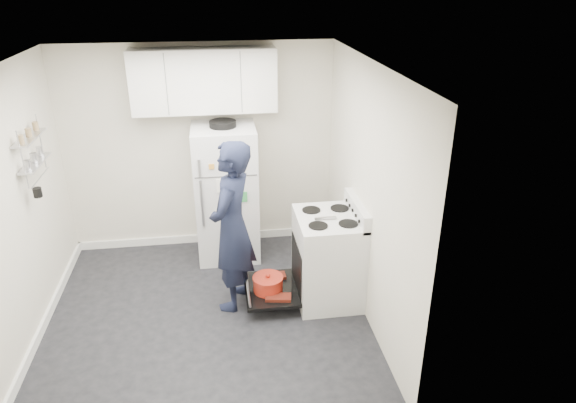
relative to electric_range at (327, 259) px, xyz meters
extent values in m
cube|color=black|center=(-1.26, -0.15, -0.47)|extent=(3.20, 3.20, 0.01)
cube|color=white|center=(-1.26, -0.15, 2.03)|extent=(3.20, 3.20, 0.01)
cube|color=beige|center=(-1.26, 1.45, 0.78)|extent=(3.20, 0.01, 2.50)
cube|color=beige|center=(-1.26, -1.75, 0.78)|extent=(3.20, 0.01, 2.50)
cube|color=beige|center=(-2.86, -0.15, 0.78)|extent=(0.01, 3.20, 2.50)
cube|color=beige|center=(0.34, -0.15, 0.78)|extent=(0.01, 3.20, 2.50)
cube|color=white|center=(-2.85, -0.15, -0.42)|extent=(0.03, 3.20, 0.10)
cube|color=white|center=(-1.26, 1.44, -0.42)|extent=(3.20, 0.03, 0.10)
cube|color=silver|center=(0.01, 0.00, -0.01)|extent=(0.65, 0.76, 0.92)
cube|color=black|center=(-0.06, 0.00, -0.07)|extent=(0.53, 0.60, 0.52)
cube|color=orange|center=(0.21, 0.00, -0.07)|extent=(0.02, 0.56, 0.46)
cylinder|color=black|center=(-0.01, 0.00, -0.25)|extent=(0.34, 0.34, 0.02)
cube|color=silver|center=(0.30, 0.00, 0.54)|extent=(0.08, 0.76, 0.18)
cube|color=silver|center=(0.01, 0.00, 0.47)|extent=(0.65, 0.76, 0.03)
cube|color=#B2B2B7|center=(-0.04, -0.05, 0.50)|extent=(0.22, 0.03, 0.01)
cube|color=black|center=(-0.59, 0.00, -0.32)|extent=(0.55, 0.70, 0.03)
cylinder|color=#B2B2B7|center=(-0.83, 0.00, -0.29)|extent=(0.02, 0.66, 0.02)
cylinder|color=#AD2516|center=(-0.62, -0.04, -0.23)|extent=(0.31, 0.31, 0.14)
cylinder|color=#AD2516|center=(-0.62, -0.04, -0.15)|extent=(0.32, 0.32, 0.02)
sphere|color=#AD2516|center=(-0.62, -0.04, -0.12)|extent=(0.04, 0.04, 0.04)
cube|color=maroon|center=(-0.54, -0.21, -0.29)|extent=(0.28, 0.17, 0.04)
cube|color=maroon|center=(-0.54, 0.19, -0.29)|extent=(0.26, 0.14, 0.04)
cube|color=silver|center=(-0.99, 1.10, 0.34)|extent=(0.72, 0.70, 1.61)
cube|color=#4C4C4C|center=(-0.99, 0.75, 0.69)|extent=(0.68, 0.01, 0.01)
cube|color=#B2B2B7|center=(-1.27, 0.73, 0.81)|extent=(0.03, 0.03, 0.20)
cube|color=#B2B2B7|center=(-1.27, 0.73, 0.39)|extent=(0.03, 0.03, 0.55)
cylinder|color=black|center=(-0.99, 1.10, 1.18)|extent=(0.30, 0.30, 0.07)
cube|color=gold|center=(-1.14, 0.74, 0.81)|extent=(0.06, 0.01, 0.06)
cube|color=green|center=(-0.81, 0.74, 0.43)|extent=(0.09, 0.01, 0.12)
cube|color=#A83054|center=(-0.94, 0.74, 0.23)|extent=(0.10, 0.01, 0.10)
cube|color=white|center=(-1.04, 0.74, 0.58)|extent=(0.12, 0.01, 0.16)
cube|color=silver|center=(-1.16, 1.28, 1.63)|extent=(1.60, 0.33, 0.70)
cube|color=#B2B2B7|center=(-2.78, 0.35, 1.33)|extent=(0.14, 0.60, 0.02)
cube|color=#B2B2B7|center=(-2.78, 0.35, 1.08)|extent=(0.14, 0.60, 0.02)
cylinder|color=black|center=(-2.75, 0.17, 0.85)|extent=(0.08, 0.08, 0.09)
imported|color=black|center=(-0.96, 0.04, 0.42)|extent=(0.65, 0.76, 1.78)
camera|label=1|loc=(-1.07, -4.53, 2.75)|focal=32.00mm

